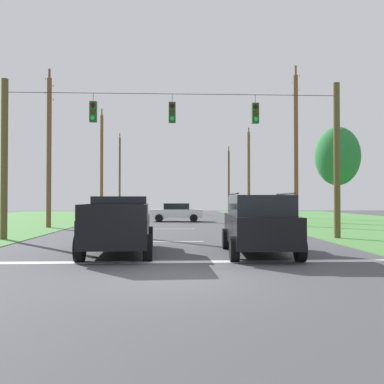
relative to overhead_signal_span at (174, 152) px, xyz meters
The scene contains 17 objects.
ground_plane 10.48m from the overhead_signal_span, 89.58° to the right, with size 120.00×120.00×0.00m, color #47474C.
stop_bar_stripe 8.15m from the overhead_signal_span, 89.42° to the right, with size 12.76×0.45×0.01m, color white.
lane_dash_0 4.18m from the overhead_signal_span, 86.23° to the right, with size 0.15×2.50×0.01m, color white.
lane_dash_1 7.96m from the overhead_signal_span, 89.40° to the left, with size 0.15×2.50×0.01m, color white.
lane_dash_2 14.36m from the overhead_signal_span, 89.70° to the left, with size 0.15×2.50×0.01m, color white.
lane_dash_3 22.40m from the overhead_signal_span, 89.81° to the left, with size 0.15×2.50×0.01m, color white.
overhead_signal_span is the anchor object (origin of this frame).
pickup_truck 6.14m from the overhead_signal_span, 110.43° to the right, with size 2.48×5.48×1.95m.
suv_black 6.94m from the overhead_signal_span, 62.87° to the right, with size 2.40×4.89×2.05m.
distant_car_crossing_white 16.13m from the overhead_signal_span, 89.10° to the left, with size 4.33×2.09×1.52m.
utility_pole_mid_right 12.39m from the overhead_signal_span, 46.86° to the left, with size 0.30×1.79×11.09m.
utility_pole_far_right 27.17m from the overhead_signal_span, 72.46° to the left, with size 0.30×1.75×9.69m.
utility_pole_near_left 43.51m from the overhead_signal_span, 79.12° to the left, with size 0.29×1.75×9.77m.
utility_pole_far_left 11.54m from the overhead_signal_span, 134.87° to the left, with size 0.30×1.89×10.38m.
utility_pole_distant_right 27.01m from the overhead_signal_span, 106.62° to the left, with size 0.32×1.85×11.60m.
utility_pole_distant_left 43.63m from the overhead_signal_span, 100.52° to the left, with size 0.28×1.97×11.65m.
tree_roadside_right 17.26m from the overhead_signal_span, 43.62° to the left, with size 3.37×3.37×7.37m.
Camera 1 is at (-0.06, -9.87, 1.84)m, focal length 39.38 mm.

